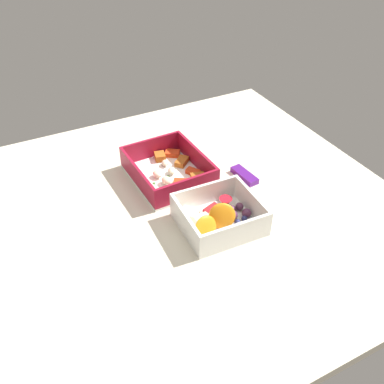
# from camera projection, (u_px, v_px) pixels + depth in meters

# --- Properties ---
(table_surface) EXTENTS (0.80, 0.80, 0.02)m
(table_surface) POSITION_uv_depth(u_px,v_px,m) (194.00, 207.00, 0.86)
(table_surface) COLOR beige
(table_surface) RESTS_ON ground
(pasta_container) EXTENTS (0.18, 0.15, 0.05)m
(pasta_container) POSITION_uv_depth(u_px,v_px,m) (169.00, 172.00, 0.91)
(pasta_container) COLOR white
(pasta_container) RESTS_ON table_surface
(fruit_bowl) EXTENTS (0.14, 0.15, 0.06)m
(fruit_bowl) POSITION_uv_depth(u_px,v_px,m) (218.00, 217.00, 0.79)
(fruit_bowl) COLOR white
(fruit_bowl) RESTS_ON table_surface
(candy_bar) EXTENTS (0.07, 0.03, 0.01)m
(candy_bar) POSITION_uv_depth(u_px,v_px,m) (244.00, 175.00, 0.92)
(candy_bar) COLOR #51197A
(candy_bar) RESTS_ON table_surface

